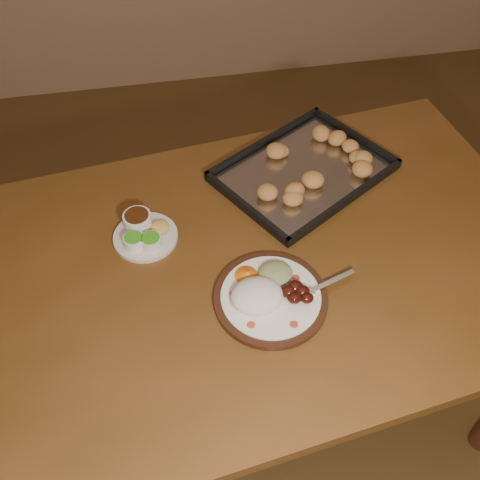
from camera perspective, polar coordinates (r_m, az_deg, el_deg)
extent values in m
plane|color=brown|center=(1.90, 0.67, -17.81)|extent=(4.00, 4.00, 0.00)
cube|color=brown|center=(1.29, 0.72, -2.86)|extent=(1.60, 1.08, 0.04)
cylinder|color=#4E2617|center=(1.84, -24.08, -5.83)|extent=(0.07, 0.07, 0.71)
cylinder|color=#4E2617|center=(2.02, 15.82, 3.63)|extent=(0.07, 0.07, 0.71)
cylinder|color=black|center=(1.20, 3.29, -6.24)|extent=(0.26, 0.26, 0.02)
cylinder|color=white|center=(1.19, 3.31, -6.01)|extent=(0.22, 0.22, 0.01)
ellipsoid|color=#B63D2B|center=(1.15, 1.19, -9.03)|extent=(0.02, 0.02, 0.00)
ellipsoid|color=#B63D2B|center=(1.16, 5.76, -8.94)|extent=(0.02, 0.02, 0.00)
ellipsoid|color=#B63D2B|center=(1.22, 5.99, -4.04)|extent=(0.02, 0.02, 0.00)
ellipsoid|color=#B63D2B|center=(1.19, -0.68, -5.74)|extent=(0.02, 0.02, 0.00)
ellipsoid|color=white|center=(1.17, 1.80, -5.98)|extent=(0.12, 0.10, 0.05)
ellipsoid|color=#441209|center=(1.18, 5.85, -6.17)|extent=(0.03, 0.03, 0.02)
ellipsoid|color=#441209|center=(1.19, 6.66, -5.46)|extent=(0.03, 0.03, 0.02)
ellipsoid|color=#441209|center=(1.19, 5.88, -5.00)|extent=(0.03, 0.03, 0.02)
ellipsoid|color=#441209|center=(1.18, 7.16, -6.16)|extent=(0.03, 0.03, 0.02)
ellipsoid|color=#441209|center=(1.19, 5.19, -5.49)|extent=(0.03, 0.03, 0.02)
ellipsoid|color=tan|center=(1.22, 3.79, -3.57)|extent=(0.08, 0.07, 0.03)
cone|color=orange|center=(1.21, 0.76, -3.63)|extent=(0.08, 0.08, 0.02)
cube|color=white|center=(1.23, 9.76, -4.37)|extent=(0.12, 0.05, 0.00)
cube|color=white|center=(1.20, 7.17, -5.57)|extent=(0.04, 0.03, 0.00)
cylinder|color=white|center=(1.19, 6.52, -6.28)|extent=(0.03, 0.01, 0.00)
cylinder|color=white|center=(1.19, 6.37, -6.08)|extent=(0.03, 0.01, 0.00)
cylinder|color=white|center=(1.19, 6.22, -5.89)|extent=(0.03, 0.01, 0.00)
cylinder|color=white|center=(1.20, 6.08, -5.69)|extent=(0.03, 0.01, 0.00)
cylinder|color=beige|center=(1.33, -10.03, 0.32)|extent=(0.16, 0.16, 0.01)
cylinder|color=white|center=(1.30, -11.23, -0.16)|extent=(0.05, 0.05, 0.03)
cylinder|color=green|center=(1.29, -11.33, 0.26)|extent=(0.04, 0.04, 0.00)
cylinder|color=white|center=(1.29, -9.43, -0.19)|extent=(0.05, 0.05, 0.03)
cylinder|color=green|center=(1.28, -9.51, 0.23)|extent=(0.04, 0.04, 0.00)
cylinder|color=white|center=(1.34, -10.85, 2.02)|extent=(0.07, 0.07, 0.04)
cylinder|color=#3A1C0A|center=(1.32, -10.98, 2.60)|extent=(0.06, 0.06, 0.00)
ellipsoid|color=#ECC353|center=(1.33, -8.53, 1.41)|extent=(0.05, 0.05, 0.02)
cube|color=black|center=(1.48, 6.78, 7.11)|extent=(0.54, 0.50, 0.01)
cube|color=black|center=(1.55, 2.66, 10.46)|extent=(0.38, 0.24, 0.02)
cube|color=black|center=(1.41, 11.37, 4.24)|extent=(0.38, 0.24, 0.02)
cube|color=black|center=(1.61, 12.20, 10.79)|extent=(0.18, 0.28, 0.02)
cube|color=black|center=(1.36, 0.61, 3.60)|extent=(0.18, 0.28, 0.02)
cube|color=silver|center=(1.48, 6.80, 7.28)|extent=(0.50, 0.46, 0.00)
ellipsoid|color=gold|center=(1.50, 8.33, 8.72)|extent=(0.05, 0.05, 0.03)
ellipsoid|color=gold|center=(1.54, 8.57, 10.07)|extent=(0.07, 0.06, 0.03)
ellipsoid|color=gold|center=(1.53, 5.57, 10.04)|extent=(0.06, 0.07, 0.03)
ellipsoid|color=gold|center=(1.49, 5.39, 8.87)|extent=(0.05, 0.05, 0.03)
ellipsoid|color=gold|center=(1.48, 3.57, 8.44)|extent=(0.06, 0.07, 0.03)
ellipsoid|color=gold|center=(1.45, 5.01, 7.41)|extent=(0.07, 0.06, 0.03)
ellipsoid|color=gold|center=(1.40, 3.58, 5.78)|extent=(0.05, 0.05, 0.03)
ellipsoid|color=gold|center=(1.41, 6.45, 5.67)|extent=(0.07, 0.06, 0.03)
ellipsoid|color=gold|center=(1.41, 6.29, 5.66)|extent=(0.06, 0.07, 0.03)
ellipsoid|color=gold|center=(1.43, 9.25, 6.12)|extent=(0.05, 0.05, 0.03)
ellipsoid|color=gold|center=(1.47, 8.56, 7.60)|extent=(0.06, 0.07, 0.03)
ellipsoid|color=gold|center=(1.51, 10.47, 8.78)|extent=(0.07, 0.06, 0.03)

